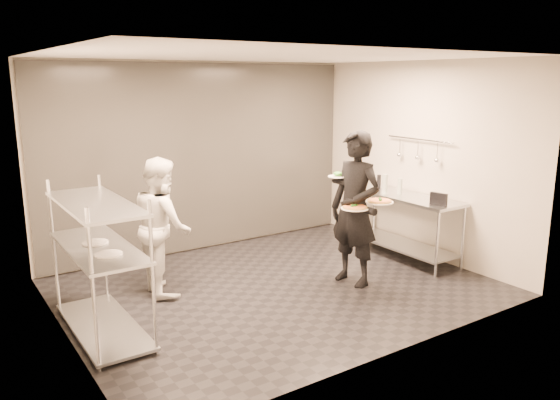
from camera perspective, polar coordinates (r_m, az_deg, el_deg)
room_shell at (r=7.51m, az=-5.29°, el=3.74°), size 5.00×4.00×2.80m
pass_rack at (r=5.80m, az=-18.37°, el=-5.97°), size 0.60×1.60×1.50m
prep_counter at (r=8.06m, az=12.72°, el=-1.52°), size 0.60×1.80×0.92m
utensil_rail at (r=8.08m, az=14.26°, el=5.08°), size 0.07×1.20×0.31m
waiter at (r=6.84m, az=7.86°, el=-0.90°), size 0.57×0.77×1.94m
chef at (r=6.69m, az=-12.19°, el=-2.62°), size 0.74×0.89×1.65m
pizza_plate_near at (r=6.62m, az=7.82°, el=-0.78°), size 0.34×0.34×0.05m
pizza_plate_far at (r=6.78m, az=10.34°, el=-0.12°), size 0.34×0.34×0.05m
salad_plate at (r=6.90m, az=6.06°, el=2.63°), size 0.25×0.25×0.07m
pos_monitor at (r=7.43m, az=16.24°, el=0.08°), size 0.09×0.24×0.17m
bottle_green at (r=7.99m, az=10.90°, el=1.64°), size 0.08×0.08×0.29m
bottle_clear at (r=8.02m, az=12.42°, el=1.40°), size 0.07×0.07×0.23m
bottle_dark at (r=8.37m, az=10.30°, el=1.90°), size 0.06×0.06×0.21m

